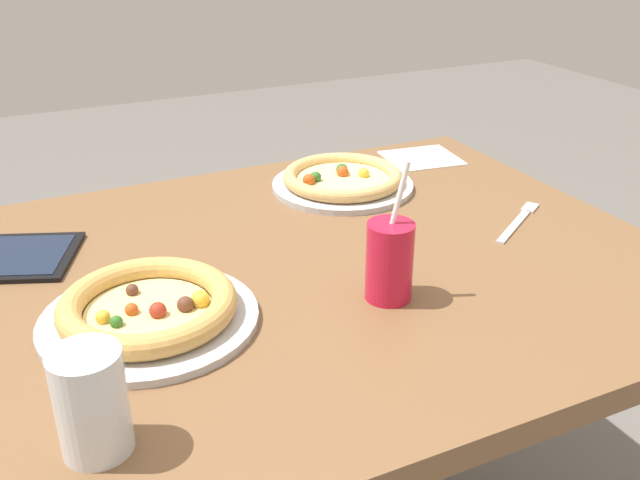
# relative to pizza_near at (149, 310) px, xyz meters

# --- Properties ---
(dining_table) EXTENTS (1.27, 0.94, 0.75)m
(dining_table) POSITION_rel_pizza_near_xyz_m (0.24, 0.07, -0.13)
(dining_table) COLOR brown
(dining_table) RESTS_ON ground
(pizza_near) EXTENTS (0.31, 0.31, 0.05)m
(pizza_near) POSITION_rel_pizza_near_xyz_m (0.00, 0.00, 0.00)
(pizza_near) COLOR #B7B7BC
(pizza_near) RESTS_ON dining_table
(pizza_far) EXTENTS (0.29, 0.29, 0.04)m
(pizza_far) POSITION_rel_pizza_near_xyz_m (0.48, 0.34, -0.00)
(pizza_far) COLOR #B7B7BC
(pizza_far) RESTS_ON dining_table
(drink_cup_colored) EXTENTS (0.07, 0.07, 0.21)m
(drink_cup_colored) POSITION_rel_pizza_near_xyz_m (0.34, -0.08, 0.04)
(drink_cup_colored) COLOR red
(drink_cup_colored) RESTS_ON dining_table
(water_cup_clear) EXTENTS (0.08, 0.08, 0.12)m
(water_cup_clear) POSITION_rel_pizza_near_xyz_m (-0.11, -0.23, 0.04)
(water_cup_clear) COLOR silver
(water_cup_clear) RESTS_ON dining_table
(paper_napkin) EXTENTS (0.18, 0.16, 0.00)m
(paper_napkin) POSITION_rel_pizza_near_xyz_m (0.73, 0.43, -0.02)
(paper_napkin) COLOR white
(paper_napkin) RESTS_ON dining_table
(fork) EXTENTS (0.18, 0.13, 0.00)m
(fork) POSITION_rel_pizza_near_xyz_m (0.70, 0.05, -0.02)
(fork) COLOR silver
(fork) RESTS_ON dining_table
(tablet) EXTENTS (0.29, 0.25, 0.01)m
(tablet) POSITION_rel_pizza_near_xyz_m (-0.18, 0.30, -0.02)
(tablet) COLOR black
(tablet) RESTS_ON dining_table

